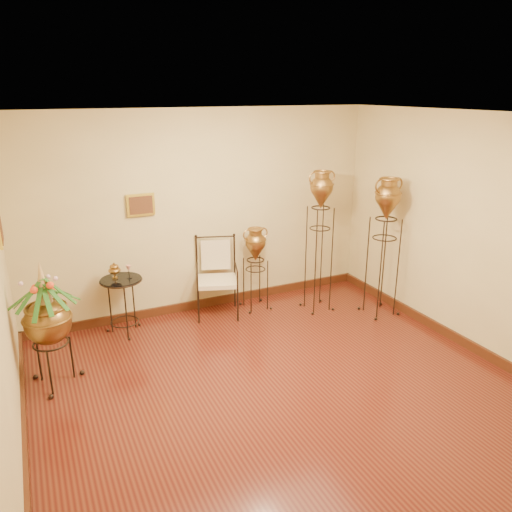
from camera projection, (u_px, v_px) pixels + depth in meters
name	position (u px, v px, depth m)	size (l,w,h in m)	color
ground	(287.00, 396.00, 5.17)	(5.00, 5.00, 0.00)	#572214
room_shell	(290.00, 235.00, 4.62)	(5.02, 5.02, 2.81)	beige
amphora_tall	(319.00, 240.00, 6.92)	(0.52, 0.52, 2.01)	black
amphora_mid	(384.00, 246.00, 6.79)	(0.49, 0.49, 1.95)	black
amphora_short	(255.00, 268.00, 7.08)	(0.45, 0.45, 1.21)	black
planter_urn	(47.00, 317.00, 5.13)	(0.78, 0.78, 1.42)	black
armchair	(217.00, 278.00, 6.86)	(0.76, 0.73, 1.09)	black
side_table	(123.00, 305.00, 6.39)	(0.68, 0.68, 0.95)	black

